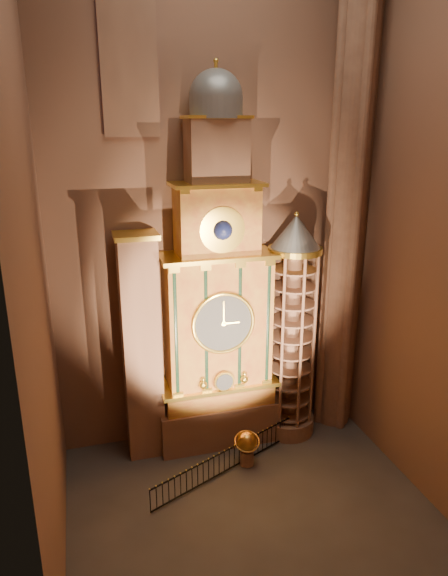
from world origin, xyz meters
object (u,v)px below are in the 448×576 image
object	(u,v)px
astronomical_clock	(217,307)
iron_railing	(227,460)
portrait_tower	(142,348)
celestial_globe	(247,445)
stair_turret	(292,331)

from	to	relation	value
astronomical_clock	iron_railing	xyz separation A→B (m)	(-0.30, -2.55, -6.10)
portrait_tower	celestial_globe	world-z (taller)	portrait_tower
portrait_tower	celestial_globe	size ratio (longest dim) A/B	6.28
iron_railing	portrait_tower	bearing A→B (deg)	140.39
astronomical_clock	portrait_tower	bearing A→B (deg)	179.71
stair_turret	celestial_globe	bearing A→B (deg)	-144.24
portrait_tower	stair_turret	bearing A→B (deg)	-2.33
portrait_tower	stair_turret	world-z (taller)	stair_turret
astronomical_clock	stair_turret	bearing A→B (deg)	-4.30
astronomical_clock	stair_turret	size ratio (longest dim) A/B	1.55
portrait_tower	iron_railing	world-z (taller)	portrait_tower
portrait_tower	stair_turret	xyz separation A→B (m)	(6.90, -0.28, 0.12)
astronomical_clock	celestial_globe	size ratio (longest dim) A/B	10.28
portrait_tower	stair_turret	distance (m)	6.91
celestial_globe	iron_railing	world-z (taller)	celestial_globe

